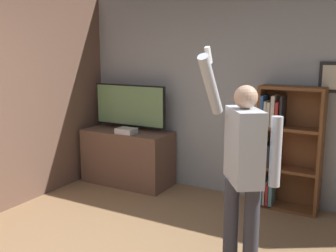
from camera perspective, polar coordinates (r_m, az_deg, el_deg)
name	(u,v)px	position (r m, az deg, el deg)	size (l,w,h in m)	color
wall_back	(224,92)	(5.19, 8.20, 4.86)	(6.02, 0.09, 2.70)	#9EA3A8
wall_side_brick	(31,94)	(5.23, -19.22, 4.39)	(0.06, 4.29, 2.70)	brown
tv_ledge	(128,157)	(5.67, -5.88, -4.50)	(1.27, 0.57, 0.77)	brown
television	(130,107)	(5.58, -5.57, 2.83)	(1.14, 0.22, 0.65)	black
game_console	(126,131)	(5.38, -6.07, -0.72)	(0.26, 0.20, 0.08)	silver
bookshelf	(283,148)	(4.89, 16.29, -3.10)	(0.74, 0.28, 1.49)	brown
person	(243,162)	(3.30, 10.85, -5.22)	(0.61, 0.57, 1.93)	#383842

